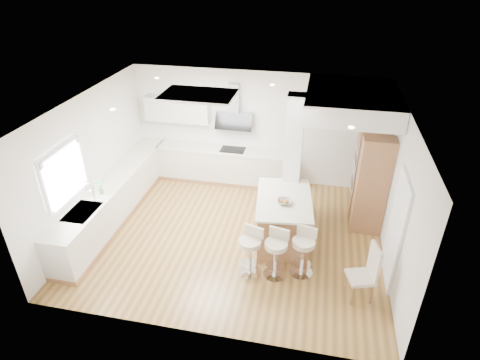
% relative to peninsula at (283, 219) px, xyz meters
% --- Properties ---
extents(ground, '(6.00, 6.00, 0.00)m').
position_rel_peninsula_xyz_m(ground, '(-1.00, -0.11, -0.49)').
color(ground, '#A0753B').
rests_on(ground, ground).
extents(ceiling, '(6.00, 5.00, 0.02)m').
position_rel_peninsula_xyz_m(ceiling, '(-1.00, -0.11, -0.49)').
color(ceiling, white).
rests_on(ceiling, ground).
extents(wall_back, '(6.00, 0.04, 2.80)m').
position_rel_peninsula_xyz_m(wall_back, '(-1.00, 2.39, 0.91)').
color(wall_back, white).
rests_on(wall_back, ground).
extents(wall_left, '(0.04, 5.00, 2.80)m').
position_rel_peninsula_xyz_m(wall_left, '(-4.00, -0.11, 0.91)').
color(wall_left, white).
rests_on(wall_left, ground).
extents(wall_right, '(0.04, 5.00, 2.80)m').
position_rel_peninsula_xyz_m(wall_right, '(2.00, -0.11, 0.91)').
color(wall_right, white).
rests_on(wall_right, ground).
extents(skylight, '(4.10, 2.10, 0.06)m').
position_rel_peninsula_xyz_m(skylight, '(-1.79, 0.49, 2.28)').
color(skylight, white).
rests_on(skylight, ground).
extents(window_left, '(0.06, 1.28, 1.07)m').
position_rel_peninsula_xyz_m(window_left, '(-3.95, -1.01, 1.20)').
color(window_left, white).
rests_on(window_left, ground).
extents(doorway_right, '(0.05, 1.00, 2.10)m').
position_rel_peninsula_xyz_m(doorway_right, '(1.98, -0.71, 0.51)').
color(doorway_right, '#4D463D').
rests_on(doorway_right, ground).
extents(counter_left, '(0.63, 4.50, 1.35)m').
position_rel_peninsula_xyz_m(counter_left, '(-3.70, 0.12, -0.03)').
color(counter_left, '#A26E45').
rests_on(counter_left, ground).
extents(counter_back, '(3.62, 0.63, 2.50)m').
position_rel_peninsula_xyz_m(counter_back, '(-1.91, 2.12, 0.20)').
color(counter_back, '#A26E45').
rests_on(counter_back, ground).
extents(pillar, '(0.35, 0.35, 2.80)m').
position_rel_peninsula_xyz_m(pillar, '(0.05, 0.84, 0.91)').
color(pillar, white).
rests_on(pillar, ground).
extents(soffit, '(1.78, 2.20, 0.40)m').
position_rel_peninsula_xyz_m(soffit, '(1.10, 1.29, 2.11)').
color(soffit, white).
rests_on(soffit, ground).
extents(oven_column, '(0.63, 1.21, 2.10)m').
position_rel_peninsula_xyz_m(oven_column, '(1.68, 1.12, 0.56)').
color(oven_column, '#A26E45').
rests_on(oven_column, ground).
extents(peninsula, '(1.24, 1.71, 1.05)m').
position_rel_peninsula_xyz_m(peninsula, '(0.00, 0.00, 0.00)').
color(peninsula, '#A26E45').
rests_on(peninsula, ground).
extents(bar_stool_a, '(0.53, 0.53, 0.94)m').
position_rel_peninsula_xyz_m(bar_stool_a, '(-0.46, -1.10, 0.04)').
color(bar_stool_a, silver).
rests_on(bar_stool_a, ground).
extents(bar_stool_b, '(0.50, 0.50, 0.95)m').
position_rel_peninsula_xyz_m(bar_stool_b, '(-0.00, -1.08, 0.04)').
color(bar_stool_b, silver).
rests_on(bar_stool_b, ground).
extents(bar_stool_c, '(0.52, 0.52, 0.95)m').
position_rel_peninsula_xyz_m(bar_stool_c, '(0.46, -0.93, 0.04)').
color(bar_stool_c, silver).
rests_on(bar_stool_c, ground).
extents(dining_chair, '(0.52, 0.52, 1.07)m').
position_rel_peninsula_xyz_m(dining_chair, '(1.54, -1.31, 0.08)').
color(dining_chair, beige).
rests_on(dining_chair, ground).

